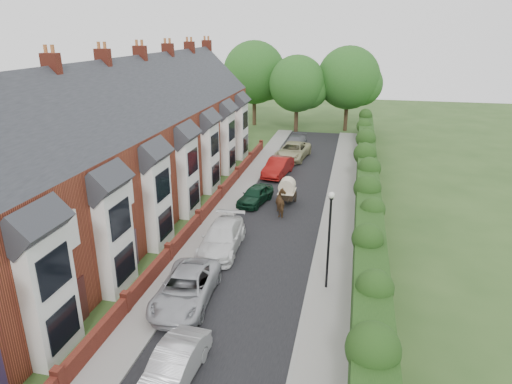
# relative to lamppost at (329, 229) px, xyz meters

# --- Properties ---
(ground) EXTENTS (140.00, 140.00, 0.00)m
(ground) POSITION_rel_lamppost_xyz_m (-3.40, -4.00, -3.30)
(ground) COLOR #2D4C1E
(ground) RESTS_ON ground
(road) EXTENTS (6.00, 58.00, 0.02)m
(road) POSITION_rel_lamppost_xyz_m (-3.90, 7.00, -3.29)
(road) COLOR black
(road) RESTS_ON ground
(pavement_hedge_side) EXTENTS (2.20, 58.00, 0.12)m
(pavement_hedge_side) POSITION_rel_lamppost_xyz_m (0.20, 7.00, -3.24)
(pavement_hedge_side) COLOR gray
(pavement_hedge_side) RESTS_ON ground
(pavement_house_side) EXTENTS (1.70, 58.00, 0.12)m
(pavement_house_side) POSITION_rel_lamppost_xyz_m (-7.75, 7.00, -3.24)
(pavement_house_side) COLOR gray
(pavement_house_side) RESTS_ON ground
(kerb_hedge_side) EXTENTS (0.18, 58.00, 0.13)m
(kerb_hedge_side) POSITION_rel_lamppost_xyz_m (-0.85, 7.00, -3.23)
(kerb_hedge_side) COLOR gray
(kerb_hedge_side) RESTS_ON ground
(kerb_house_side) EXTENTS (0.18, 58.00, 0.13)m
(kerb_house_side) POSITION_rel_lamppost_xyz_m (-6.95, 7.00, -3.23)
(kerb_house_side) COLOR gray
(kerb_house_side) RESTS_ON ground
(hedge) EXTENTS (2.10, 58.00, 2.85)m
(hedge) POSITION_rel_lamppost_xyz_m (2.00, 7.00, -1.70)
(hedge) COLOR #163410
(hedge) RESTS_ON ground
(terrace_row) EXTENTS (9.05, 40.50, 11.50)m
(terrace_row) POSITION_rel_lamppost_xyz_m (-14.27, 5.98, 1.18)
(terrace_row) COLOR #973F26
(terrace_row) RESTS_ON ground
(garden_wall_row) EXTENTS (0.35, 40.35, 1.10)m
(garden_wall_row) POSITION_rel_lamppost_xyz_m (-8.75, 6.00, -2.84)
(garden_wall_row) COLOR maroon
(garden_wall_row) RESTS_ON ground
(lamppost) EXTENTS (0.32, 0.32, 5.16)m
(lamppost) POSITION_rel_lamppost_xyz_m (0.00, 0.00, 0.00)
(lamppost) COLOR black
(lamppost) RESTS_ON ground
(tree_far_left) EXTENTS (7.14, 6.80, 9.29)m
(tree_far_left) POSITION_rel_lamppost_xyz_m (-6.05, 36.08, 2.41)
(tree_far_left) COLOR #332316
(tree_far_left) RESTS_ON ground
(tree_far_right) EXTENTS (7.98, 7.60, 10.31)m
(tree_far_right) POSITION_rel_lamppost_xyz_m (-0.01, 38.08, 3.02)
(tree_far_right) COLOR #332316
(tree_far_right) RESTS_ON ground
(tree_far_back) EXTENTS (8.40, 8.00, 10.82)m
(tree_far_back) POSITION_rel_lamppost_xyz_m (-11.99, 39.08, 3.32)
(tree_far_back) COLOR #332316
(tree_far_back) RESTS_ON ground
(car_silver_a) EXTENTS (1.69, 4.17, 1.35)m
(car_silver_a) POSITION_rel_lamppost_xyz_m (-5.00, -7.52, -2.62)
(car_silver_a) COLOR #B8B7BC
(car_silver_a) RESTS_ON ground
(car_silver_b) EXTENTS (2.76, 5.41, 1.47)m
(car_silver_b) POSITION_rel_lamppost_xyz_m (-6.40, -2.60, -2.56)
(car_silver_b) COLOR #AFB0B6
(car_silver_b) RESTS_ON ground
(car_white) EXTENTS (2.42, 5.39, 1.53)m
(car_white) POSITION_rel_lamppost_xyz_m (-6.28, 3.00, -2.53)
(car_white) COLOR white
(car_white) RESTS_ON ground
(car_green) EXTENTS (2.42, 4.17, 1.34)m
(car_green) POSITION_rel_lamppost_xyz_m (-5.99, 10.73, -2.63)
(car_green) COLOR black
(car_green) RESTS_ON ground
(car_red) EXTENTS (2.31, 4.95, 1.57)m
(car_red) POSITION_rel_lamppost_xyz_m (-5.52, 17.80, -2.51)
(car_red) COLOR maroon
(car_red) RESTS_ON ground
(car_beige) EXTENTS (3.31, 6.01, 1.59)m
(car_beige) POSITION_rel_lamppost_xyz_m (-5.00, 23.40, -2.50)
(car_beige) COLOR tan
(car_beige) RESTS_ON ground
(car_grey) EXTENTS (2.29, 4.67, 1.31)m
(car_grey) POSITION_rel_lamppost_xyz_m (-5.36, 27.75, -2.64)
(car_grey) COLOR slate
(car_grey) RESTS_ON ground
(horse) EXTENTS (1.53, 2.15, 1.65)m
(horse) POSITION_rel_lamppost_xyz_m (-3.71, 9.09, -2.47)
(horse) COLOR brown
(horse) RESTS_ON ground
(horse_cart) EXTENTS (1.23, 2.73, 1.97)m
(horse_cart) POSITION_rel_lamppost_xyz_m (-3.71, 11.19, -2.17)
(horse_cart) COLOR black
(horse_cart) RESTS_ON ground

